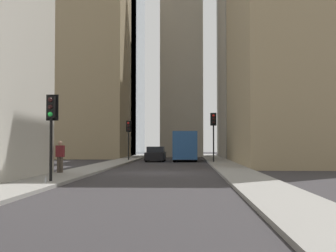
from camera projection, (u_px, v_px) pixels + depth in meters
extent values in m
plane|color=#302D30|center=(159.00, 173.00, 27.69)|extent=(135.00, 135.00, 0.00)
cube|color=gray|center=(82.00, 172.00, 27.89)|extent=(90.00, 2.20, 0.14)
cube|color=gray|center=(237.00, 172.00, 27.51)|extent=(90.00, 2.20, 0.14)
cube|color=#A8A091|center=(262.00, 23.00, 57.68)|extent=(15.21, 10.00, 32.39)
cube|color=#9E8966|center=(296.00, 1.00, 39.29)|extent=(18.29, 10.00, 26.76)
cube|color=#9E8966|center=(89.00, 21.00, 59.55)|extent=(15.75, 10.00, 33.95)
cube|color=#A8A091|center=(182.00, 70.00, 62.21)|extent=(5.38, 5.38, 22.66)
cube|color=#285699|center=(185.00, 145.00, 45.38)|extent=(4.60, 2.25, 2.60)
cube|color=#38383D|center=(185.00, 149.00, 48.56)|extent=(1.90, 2.25, 1.90)
cube|color=black|center=(185.00, 143.00, 48.58)|extent=(1.92, 2.09, 0.64)
cylinder|color=black|center=(195.00, 156.00, 48.49)|extent=(0.88, 0.28, 0.88)
cylinder|color=black|center=(176.00, 156.00, 48.57)|extent=(0.88, 0.28, 0.88)
cylinder|color=black|center=(196.00, 157.00, 43.90)|extent=(0.88, 0.28, 0.88)
cylinder|color=black|center=(174.00, 157.00, 43.98)|extent=(0.88, 0.28, 0.88)
cube|color=black|center=(156.00, 156.00, 45.31)|extent=(4.30, 1.78, 0.70)
cube|color=black|center=(156.00, 149.00, 45.53)|extent=(2.10, 1.58, 0.54)
cylinder|color=black|center=(163.00, 159.00, 43.92)|extent=(0.64, 0.22, 0.64)
cylinder|color=black|center=(146.00, 159.00, 43.99)|extent=(0.64, 0.22, 0.64)
cylinder|color=black|center=(164.00, 158.00, 46.62)|extent=(0.64, 0.22, 0.64)
cylinder|color=black|center=(149.00, 158.00, 46.68)|extent=(0.64, 0.22, 0.64)
cylinder|color=black|center=(51.00, 149.00, 19.94)|extent=(0.12, 0.12, 2.63)
cube|color=black|center=(51.00, 107.00, 20.01)|extent=(0.28, 0.32, 0.90)
cube|color=black|center=(52.00, 108.00, 20.16)|extent=(0.03, 0.52, 1.10)
sphere|color=black|center=(50.00, 100.00, 19.86)|extent=(0.20, 0.20, 0.20)
sphere|color=black|center=(50.00, 107.00, 19.85)|extent=(0.20, 0.20, 0.20)
sphere|color=green|center=(50.00, 114.00, 19.84)|extent=(0.20, 0.20, 0.20)
cylinder|color=black|center=(129.00, 145.00, 46.02)|extent=(0.12, 0.12, 2.78)
cube|color=black|center=(129.00, 126.00, 46.09)|extent=(0.28, 0.32, 0.90)
cube|color=black|center=(129.00, 126.00, 46.25)|extent=(0.03, 0.52, 1.10)
sphere|color=red|center=(128.00, 123.00, 45.94)|extent=(0.20, 0.20, 0.20)
sphere|color=black|center=(128.00, 126.00, 45.93)|extent=(0.20, 0.20, 0.20)
sphere|color=black|center=(128.00, 129.00, 45.92)|extent=(0.20, 0.20, 0.20)
cylinder|color=black|center=(214.00, 143.00, 40.72)|extent=(0.12, 0.12, 3.20)
cube|color=black|center=(213.00, 119.00, 40.80)|extent=(0.28, 0.32, 0.90)
cube|color=black|center=(213.00, 119.00, 40.95)|extent=(0.03, 0.52, 1.10)
sphere|color=red|center=(214.00, 116.00, 40.65)|extent=(0.20, 0.20, 0.20)
sphere|color=black|center=(214.00, 119.00, 40.64)|extent=(0.20, 0.20, 0.20)
sphere|color=black|center=(214.00, 123.00, 40.63)|extent=(0.20, 0.20, 0.20)
cylinder|color=#473D33|center=(62.00, 165.00, 25.70)|extent=(0.16, 0.16, 0.84)
cylinder|color=#473D33|center=(58.00, 165.00, 25.71)|extent=(0.16, 0.16, 0.84)
cube|color=maroon|center=(60.00, 151.00, 25.73)|extent=(0.26, 0.44, 0.62)
sphere|color=tan|center=(60.00, 143.00, 25.75)|extent=(0.22, 0.22, 0.22)
cylinder|color=#999EA3|center=(46.00, 181.00, 18.78)|extent=(0.07, 0.07, 0.20)
cylinder|color=#999EA3|center=(46.00, 177.00, 18.79)|extent=(0.03, 0.03, 0.07)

